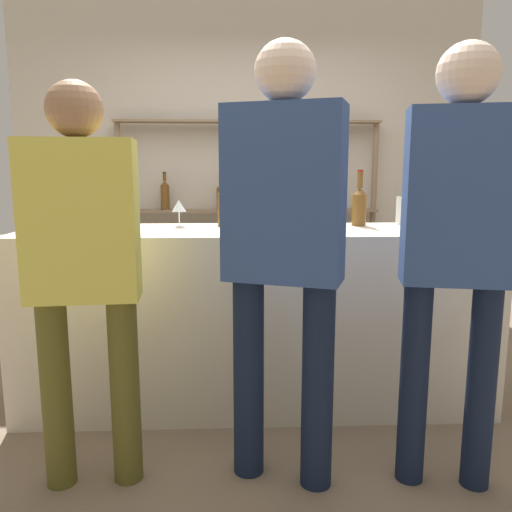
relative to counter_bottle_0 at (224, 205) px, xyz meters
name	(u,v)px	position (x,y,z in m)	size (l,w,h in m)	color
ground_plane	(256,398)	(0.18, -0.16, -1.12)	(16.00, 16.00, 0.00)	#7A6651
bar_counter	(256,316)	(0.18, -0.16, -0.62)	(2.56, 0.68, 0.99)	beige
back_wall	(248,162)	(0.18, 1.78, 0.28)	(4.16, 0.12, 2.80)	beige
back_shelf	(247,187)	(0.17, 1.60, 0.05)	(2.32, 0.18, 1.75)	#897056
counter_bottle_0	(224,205)	(0.00, 0.00, 0.00)	(0.08, 0.08, 0.33)	brown
counter_bottle_1	(305,203)	(0.46, -0.09, 0.02)	(0.09, 0.09, 0.36)	silver
counter_bottle_2	(432,210)	(1.06, -0.40, 0.00)	(0.07, 0.07, 0.33)	black
counter_bottle_3	(412,207)	(0.97, -0.37, 0.01)	(0.09, 0.09, 0.36)	brown
counter_bottle_4	(359,205)	(0.79, 0.01, 0.00)	(0.08, 0.08, 0.33)	brown
counter_bottle_5	(77,202)	(-0.84, 0.00, 0.02)	(0.07, 0.07, 0.37)	#0F1956
wine_glass	(179,207)	(-0.26, -0.01, -0.01)	(0.08, 0.08, 0.15)	silver
ice_bucket	(444,207)	(1.25, -0.10, -0.01)	(0.19, 0.19, 0.23)	#846647
cork_jar	(405,211)	(1.08, 0.05, -0.04)	(0.10, 0.10, 0.17)	silver
server_behind_counter	(286,209)	(0.43, 0.78, -0.08)	(0.46, 0.23, 1.76)	#575347
customer_left	(83,258)	(-0.54, -0.92, -0.15)	(0.45, 0.22, 1.65)	brown
customer_center	(284,234)	(0.26, -0.92, -0.06)	(0.51, 0.35, 1.80)	#121C33
customer_right	(457,233)	(0.94, -0.98, -0.05)	(0.44, 0.26, 1.79)	#121C33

